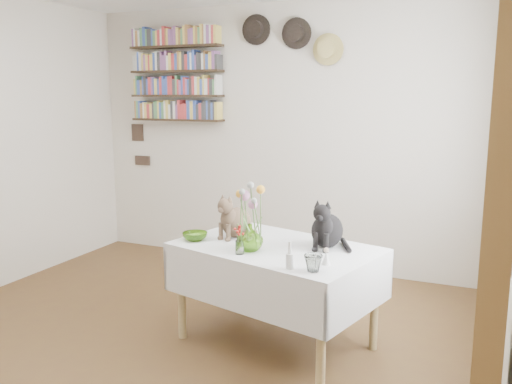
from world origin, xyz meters
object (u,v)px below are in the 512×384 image
at_px(dining_table, 276,271).
at_px(flower_vase, 250,237).
at_px(black_cat, 327,222).
at_px(bookshelf_unit, 177,75).
at_px(tabby_cat, 236,214).

height_order(dining_table, flower_vase, flower_vase).
bearing_deg(black_cat, bookshelf_unit, 145.28).
xyz_separation_m(tabby_cat, black_cat, (0.65, 0.01, 0.01)).
bearing_deg(tabby_cat, dining_table, -4.10).
relative_size(tabby_cat, flower_vase, 1.82).
xyz_separation_m(tabby_cat, bookshelf_unit, (-1.36, 1.45, 1.00)).
xyz_separation_m(dining_table, tabby_cat, (-0.34, 0.12, 0.33)).
bearing_deg(dining_table, black_cat, 22.23).
distance_m(tabby_cat, bookshelf_unit, 2.23).
distance_m(black_cat, bookshelf_unit, 2.67).
height_order(black_cat, flower_vase, black_cat).
distance_m(tabby_cat, flower_vase, 0.37).
xyz_separation_m(dining_table, black_cat, (0.31, 0.13, 0.33)).
bearing_deg(bookshelf_unit, flower_vase, -47.47).
xyz_separation_m(dining_table, flower_vase, (-0.11, -0.17, 0.25)).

